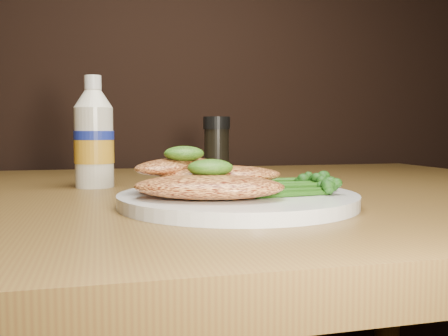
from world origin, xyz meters
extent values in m
cylinder|color=silver|center=(0.03, 0.90, 0.76)|extent=(0.26, 0.26, 0.01)
ellipsoid|color=#E49148|center=(-0.01, 0.86, 0.78)|extent=(0.17, 0.12, 0.02)
ellipsoid|color=#E49148|center=(0.02, 0.91, 0.78)|extent=(0.14, 0.09, 0.02)
ellipsoid|color=#E49148|center=(-0.02, 0.94, 0.79)|extent=(0.14, 0.13, 0.02)
ellipsoid|color=black|center=(0.00, 0.87, 0.79)|extent=(0.05, 0.05, 0.02)
ellipsoid|color=black|center=(-0.02, 0.92, 0.81)|extent=(0.05, 0.05, 0.02)
camera|label=1|loc=(-0.11, 0.39, 0.83)|focal=39.65mm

